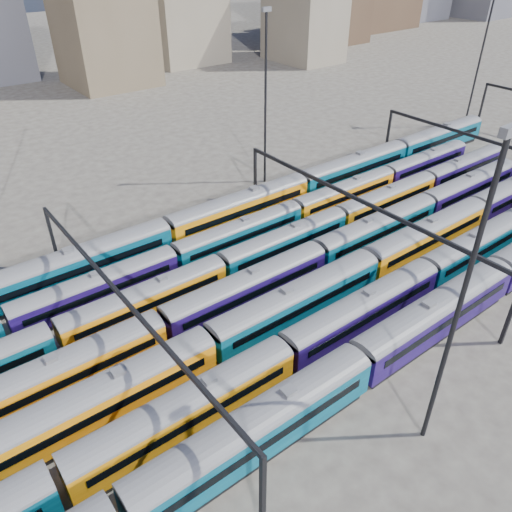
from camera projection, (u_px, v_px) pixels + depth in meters
ground at (292, 284)px, 57.58m from camera, size 500.00×500.00×0.00m
rake_0 at (498, 272)px, 54.60m from camera, size 132.90×3.24×5.47m
rake_1 at (285, 352)px, 44.63m from camera, size 122.44×2.99×5.03m
rake_2 at (369, 263)px, 56.34m from camera, size 127.88×3.12×5.26m
rake_3 at (162, 325)px, 47.70m from camera, size 122.39×2.99×5.02m
rake_4 at (221, 266)px, 56.35m from camera, size 112.97×2.76×4.63m
rake_5 at (240, 232)px, 62.83m from camera, size 93.89×2.75×4.62m
rake_6 at (167, 231)px, 62.08m from camera, size 133.51×3.25×5.49m
gantry_1 at (122, 304)px, 43.68m from camera, size 0.35×40.35×8.03m
gantry_2 at (358, 207)px, 58.95m from camera, size 0.35×40.35×8.03m
gantry_3 at (496, 150)px, 74.23m from camera, size 0.35×40.35×8.03m
mast_2 at (462, 299)px, 32.78m from camera, size 1.40×0.50×25.60m
mast_3 at (266, 94)px, 73.49m from camera, size 1.40×0.50×25.60m
mast_5 at (481, 55)px, 96.29m from camera, size 1.40×0.50×25.60m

